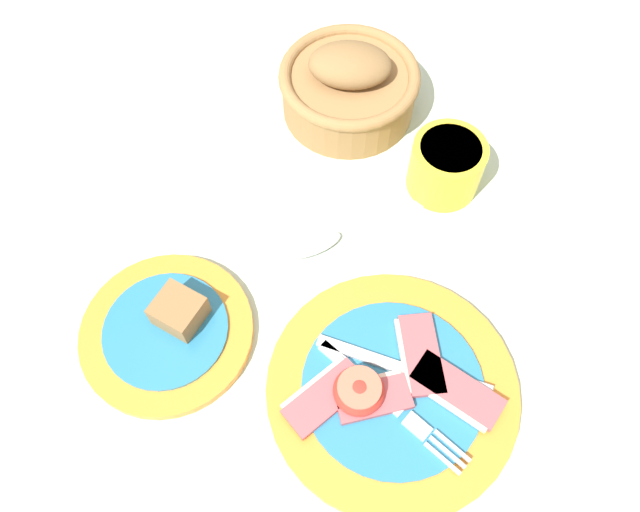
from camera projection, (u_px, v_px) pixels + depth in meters
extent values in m
plane|color=#B7CCB7|center=(305.00, 335.00, 0.68)|extent=(3.00, 3.00, 0.00)
cylinder|color=orange|center=(392.00, 389.00, 0.64)|extent=(0.26, 0.26, 0.01)
cylinder|color=teal|center=(393.00, 387.00, 0.64)|extent=(0.19, 0.19, 0.00)
cube|color=#BC5156|center=(325.00, 398.00, 0.63)|extent=(0.07, 0.09, 0.01)
cube|color=beige|center=(315.00, 386.00, 0.63)|extent=(0.05, 0.08, 0.01)
cube|color=#BC5156|center=(373.00, 399.00, 0.62)|extent=(0.08, 0.07, 0.01)
cube|color=beige|center=(369.00, 383.00, 0.63)|extent=(0.06, 0.05, 0.01)
cube|color=#BC5156|center=(457.00, 390.00, 0.63)|extent=(0.10, 0.06, 0.01)
cube|color=beige|center=(449.00, 402.00, 0.62)|extent=(0.09, 0.03, 0.01)
cube|color=#BC5156|center=(422.00, 354.00, 0.65)|extent=(0.07, 0.09, 0.01)
cube|color=beige|center=(406.00, 356.00, 0.65)|extent=(0.05, 0.08, 0.01)
ellipsoid|color=red|center=(359.00, 391.00, 0.62)|extent=(0.05, 0.05, 0.03)
cylinder|color=#DB664C|center=(359.00, 387.00, 0.61)|extent=(0.04, 0.04, 0.00)
cube|color=silver|center=(361.00, 378.00, 0.64)|extent=(0.10, 0.05, 0.00)
cube|color=silver|center=(417.00, 426.00, 0.61)|extent=(0.03, 0.02, 0.00)
cube|color=silver|center=(442.00, 459.00, 0.60)|extent=(0.04, 0.02, 0.00)
cube|color=silver|center=(447.00, 452.00, 0.60)|extent=(0.04, 0.02, 0.00)
cube|color=silver|center=(452.00, 446.00, 0.60)|extent=(0.04, 0.02, 0.00)
cube|color=silver|center=(366.00, 356.00, 0.65)|extent=(0.11, 0.01, 0.00)
cube|color=#9EA0A5|center=(453.00, 386.00, 0.63)|extent=(0.08, 0.02, 0.00)
cylinder|color=orange|center=(167.00, 332.00, 0.67)|extent=(0.19, 0.19, 0.01)
cylinder|color=teal|center=(165.00, 330.00, 0.67)|extent=(0.13, 0.13, 0.00)
cube|color=olive|center=(179.00, 311.00, 0.66)|extent=(0.05, 0.05, 0.03)
cylinder|color=yellow|center=(446.00, 166.00, 0.75)|extent=(0.09, 0.09, 0.07)
cylinder|color=white|center=(451.00, 150.00, 0.72)|extent=(0.07, 0.07, 0.01)
cylinder|color=olive|center=(349.00, 93.00, 0.81)|extent=(0.17, 0.17, 0.06)
torus|color=olive|center=(349.00, 76.00, 0.78)|extent=(0.18, 0.18, 0.02)
ellipsoid|color=olive|center=(350.00, 65.00, 0.77)|extent=(0.12, 0.10, 0.04)
cube|color=silver|center=(392.00, 215.00, 0.75)|extent=(0.08, 0.09, 0.01)
ellipsoid|color=silver|center=(313.00, 245.00, 0.73)|extent=(0.07, 0.07, 0.01)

